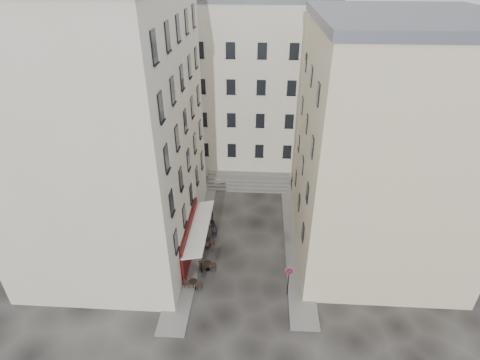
# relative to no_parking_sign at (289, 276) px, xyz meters

# --- Properties ---
(ground) EXTENTS (90.00, 90.00, 0.00)m
(ground) POSITION_rel_no_parking_sign_xyz_m (-3.43, 2.85, -1.88)
(ground) COLOR black
(ground) RESTS_ON ground
(sidewalk_left) EXTENTS (2.00, 22.00, 0.12)m
(sidewalk_left) POSITION_rel_no_parking_sign_xyz_m (-7.93, 6.85, -1.82)
(sidewalk_left) COLOR slate
(sidewalk_left) RESTS_ON ground
(sidewalk_right) EXTENTS (2.00, 18.00, 0.12)m
(sidewalk_right) POSITION_rel_no_parking_sign_xyz_m (1.07, 5.85, -1.82)
(sidewalk_right) COLOR slate
(sidewalk_right) RESTS_ON ground
(building_left) EXTENTS (12.20, 16.20, 20.60)m
(building_left) POSITION_rel_no_parking_sign_xyz_m (-13.93, 5.85, 8.43)
(building_left) COLOR beige
(building_left) RESTS_ON ground
(building_right) EXTENTS (12.20, 14.20, 18.60)m
(building_right) POSITION_rel_no_parking_sign_xyz_m (7.07, 6.35, 7.43)
(building_right) COLOR beige
(building_right) RESTS_ON ground
(building_back) EXTENTS (18.20, 10.20, 18.60)m
(building_back) POSITION_rel_no_parking_sign_xyz_m (-4.43, 21.85, 7.43)
(building_back) COLOR beige
(building_back) RESTS_ON ground
(cafe_storefront) EXTENTS (1.74, 7.30, 3.50)m
(cafe_storefront) POSITION_rel_no_parking_sign_xyz_m (-7.75, 3.85, -0.00)
(cafe_storefront) COLOR #430E09
(cafe_storefront) RESTS_ON ground
(stone_steps) EXTENTS (9.00, 3.15, 0.80)m
(stone_steps) POSITION_rel_no_parking_sign_xyz_m (-3.43, 15.43, -1.48)
(stone_steps) COLOR slate
(stone_steps) RESTS_ON ground
(bollard_near) EXTENTS (0.12, 0.12, 0.98)m
(bollard_near) POSITION_rel_no_parking_sign_xyz_m (-6.68, 1.85, -1.36)
(bollard_near) COLOR black
(bollard_near) RESTS_ON ground
(bollard_mid) EXTENTS (0.12, 0.12, 0.98)m
(bollard_mid) POSITION_rel_no_parking_sign_xyz_m (-6.68, 5.35, -1.36)
(bollard_mid) COLOR black
(bollard_mid) RESTS_ON ground
(bollard_far) EXTENTS (0.12, 0.12, 0.98)m
(bollard_far) POSITION_rel_no_parking_sign_xyz_m (-6.68, 8.85, -1.36)
(bollard_far) COLOR black
(bollard_far) RESTS_ON ground
(no_parking_sign) EXTENTS (0.61, 0.12, 2.66)m
(no_parking_sign) POSITION_rel_no_parking_sign_xyz_m (0.00, 0.00, 0.00)
(no_parking_sign) COLOR black
(no_parking_sign) RESTS_ON ground
(bistro_table_a) EXTENTS (1.38, 0.65, 0.97)m
(bistro_table_a) POSITION_rel_no_parking_sign_xyz_m (-7.03, 0.16, -1.38)
(bistro_table_a) COLOR black
(bistro_table_a) RESTS_ON ground
(bistro_table_b) EXTENTS (1.38, 0.65, 0.97)m
(bistro_table_b) POSITION_rel_no_parking_sign_xyz_m (-6.21, 2.20, -1.39)
(bistro_table_b) COLOR black
(bistro_table_b) RESTS_ON ground
(bistro_table_c) EXTENTS (1.23, 0.58, 0.87)m
(bistro_table_c) POSITION_rel_no_parking_sign_xyz_m (-7.03, 4.72, -1.44)
(bistro_table_c) COLOR black
(bistro_table_c) RESTS_ON ground
(bistro_table_d) EXTENTS (1.26, 0.59, 0.88)m
(bistro_table_d) POSITION_rel_no_parking_sign_xyz_m (-6.64, 5.14, -1.43)
(bistro_table_d) COLOR black
(bistro_table_d) RESTS_ON ground
(bistro_table_e) EXTENTS (1.17, 0.55, 0.82)m
(bistro_table_e) POSITION_rel_no_parking_sign_xyz_m (-6.92, 7.82, -1.46)
(bistro_table_e) COLOR black
(bistro_table_e) RESTS_ON ground
(pedestrian) EXTENTS (0.58, 0.39, 1.56)m
(pedestrian) POSITION_rel_no_parking_sign_xyz_m (-6.20, 6.46, -1.10)
(pedestrian) COLOR black
(pedestrian) RESTS_ON ground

